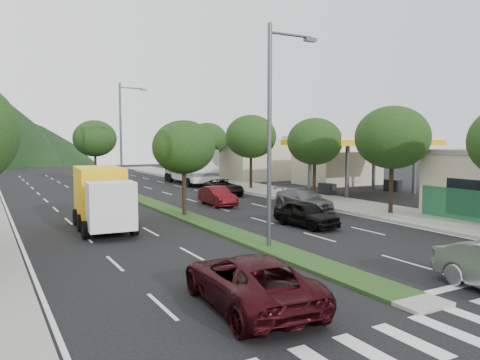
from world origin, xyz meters
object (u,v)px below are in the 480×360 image
tree_r_b (392,138)px  box_truck (102,200)px  car_queue_a (306,214)px  tree_r_e (207,140)px  tree_med_near (184,147)px  tree_r_d (251,137)px  car_queue_d (223,187)px  streetlight_near (273,125)px  car_queue_c (217,196)px  motorhome (190,165)px  tree_r_c (315,142)px  streetlight_mid (123,132)px  tree_med_far (95,139)px  car_queue_b (304,199)px  suv_maroon (249,281)px

tree_r_b → box_truck: (-17.54, 4.38, -3.45)m
car_queue_a → tree_r_b: bearing=-0.3°
tree_r_e → tree_med_near: 25.06m
tree_r_d → car_queue_d: tree_r_d is taller
tree_r_b → streetlight_near: (-11.79, -4.00, 0.55)m
tree_med_near → car_queue_d: (7.44, 9.06, -3.73)m
car_queue_c → motorhome: bearing=76.0°
tree_r_c → motorhome: 18.68m
car_queue_a → motorhome: motorhome is taller
streetlight_near → tree_r_d: bearing=61.8°
tree_r_d → car_queue_a: 20.51m
tree_r_c → tree_r_e: 20.00m
streetlight_mid → car_queue_c: (3.83, -11.62, -4.88)m
box_truck → streetlight_mid: bearing=-104.8°
tree_r_d → streetlight_near: size_ratio=0.72×
tree_med_far → car_queue_a: tree_med_far is taller
streetlight_mid → car_queue_c: bearing=-71.8°
tree_med_near → box_truck: 6.43m
box_truck → tree_r_c: bearing=-164.1°
car_queue_a → car_queue_d: (2.79, 15.69, -0.03)m
streetlight_near → car_queue_d: size_ratio=1.99×
car_queue_b → box_truck: bearing=-177.5°
tree_med_near → streetlight_near: 10.07m
tree_med_far → suv_maroon: size_ratio=1.23×
tree_r_c → streetlight_near: size_ratio=0.65×
tree_r_c → tree_med_near: 12.17m
streetlight_near → car_queue_b: streetlight_near is taller
car_queue_b → car_queue_d: size_ratio=1.04×
motorhome → car_queue_a: bearing=-95.5°
streetlight_near → suv_maroon: streetlight_near is taller
tree_r_c → suv_maroon: tree_r_c is taller
car_queue_c → box_truck: box_truck is taller
streetlight_near → suv_maroon: 9.03m
tree_med_near → car_queue_d: bearing=50.6°
streetlight_near → suv_maroon: bearing=-128.4°
tree_r_e → tree_r_d: bearing=-90.0°
streetlight_near → car_queue_a: (4.45, 3.38, -4.85)m
tree_r_e → suv_maroon: tree_r_e is taller
car_queue_b → tree_r_c: bearing=46.4°
tree_r_b → car_queue_a: size_ratio=1.62×
tree_r_e → box_truck: (-17.54, -23.62, -3.30)m
tree_r_b → streetlight_mid: size_ratio=0.69×
car_queue_d → suv_maroon: bearing=-111.0°
car_queue_a → box_truck: (-10.19, 5.01, 0.86)m
streetlight_near → suv_maroon: size_ratio=1.78×
tree_r_c → car_queue_b: tree_r_c is taller
tree_r_b → streetlight_near: bearing=-161.3°
tree_r_e → tree_med_near: bearing=-118.6°
tree_r_c → tree_med_far: (-12.00, 24.00, 0.26)m
tree_r_b → car_queue_d: size_ratio=1.38×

